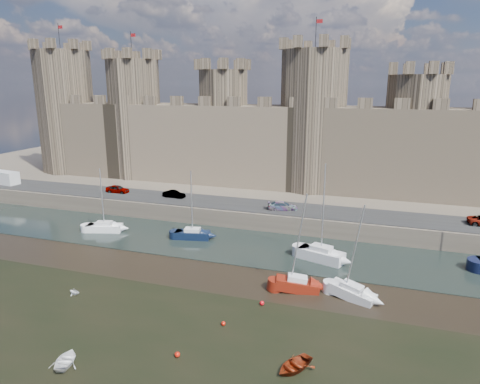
# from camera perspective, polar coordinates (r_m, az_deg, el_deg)

# --- Properties ---
(ground) EXTENTS (160.00, 160.00, 0.00)m
(ground) POSITION_cam_1_polar(r_m,az_deg,el_deg) (34.55, -8.37, -21.66)
(ground) COLOR black
(ground) RESTS_ON ground
(water_channel) EXTENTS (160.00, 12.00, 0.08)m
(water_channel) POSITION_cam_1_polar(r_m,az_deg,el_deg) (54.40, 2.98, -7.49)
(water_channel) COLOR black
(water_channel) RESTS_ON ground
(quay) EXTENTS (160.00, 60.00, 2.50)m
(quay) POSITION_cam_1_polar(r_m,az_deg,el_deg) (87.88, 9.18, 1.64)
(quay) COLOR #4C443A
(quay) RESTS_ON ground
(road) EXTENTS (160.00, 7.00, 0.10)m
(road) POSITION_cam_1_polar(r_m,az_deg,el_deg) (62.78, 5.41, -2.12)
(road) COLOR black
(road) RESTS_ON quay
(castle) EXTENTS (108.50, 11.00, 29.00)m
(castle) POSITION_cam_1_polar(r_m,az_deg,el_deg) (74.58, 7.52, 7.59)
(castle) COLOR #42382B
(castle) RESTS_ON quay
(car_0) EXTENTS (3.94, 1.61, 1.34)m
(car_0) POSITION_cam_1_polar(r_m,az_deg,el_deg) (73.83, -16.02, 0.38)
(car_0) COLOR gray
(car_0) RESTS_ON quay
(car_1) EXTENTS (3.71, 1.50, 1.20)m
(car_1) POSITION_cam_1_polar(r_m,az_deg,el_deg) (68.72, -8.80, -0.30)
(car_1) COLOR gray
(car_1) RESTS_ON quay
(car_2) EXTENTS (4.56, 2.77, 1.24)m
(car_2) POSITION_cam_1_polar(r_m,az_deg,el_deg) (61.71, 5.69, -1.86)
(car_2) COLOR gray
(car_2) RESTS_ON quay
(van) EXTENTS (5.61, 2.87, 2.34)m
(van) POSITION_cam_1_polar(r_m,az_deg,el_deg) (87.97, -28.85, 1.66)
(van) COLOR silver
(van) RESTS_ON quay
(sailboat_0) EXTENTS (5.13, 3.12, 8.98)m
(sailboat_0) POSITION_cam_1_polar(r_m,az_deg,el_deg) (62.89, -17.63, -4.46)
(sailboat_0) COLOR white
(sailboat_0) RESTS_ON ground
(sailboat_1) EXTENTS (4.85, 2.65, 9.20)m
(sailboat_1) POSITION_cam_1_polar(r_m,az_deg,el_deg) (57.59, -6.35, -5.55)
(sailboat_1) COLOR black
(sailboat_1) RESTS_ON ground
(sailboat_2) EXTENTS (5.71, 3.62, 11.51)m
(sailboat_2) POSITION_cam_1_polar(r_m,az_deg,el_deg) (51.29, 10.76, -8.10)
(sailboat_2) COLOR silver
(sailboat_2) RESTS_ON ground
(sailboat_4) EXTENTS (4.60, 2.60, 10.14)m
(sailboat_4) POSITION_cam_1_polar(r_m,az_deg,el_deg) (44.08, 7.63, -12.04)
(sailboat_4) COLOR maroon
(sailboat_4) RESTS_ON ground
(sailboat_5) EXTENTS (4.73, 3.08, 9.52)m
(sailboat_5) POSITION_cam_1_polar(r_m,az_deg,el_deg) (43.69, 14.71, -12.73)
(sailboat_5) COLOR silver
(sailboat_5) RESTS_ON ground
(dinghy_2) EXTENTS (2.83, 3.29, 0.57)m
(dinghy_2) POSITION_cam_1_polar(r_m,az_deg,el_deg) (36.37, -22.15, -20.09)
(dinghy_2) COLOR silver
(dinghy_2) RESTS_ON ground
(dinghy_3) EXTENTS (1.32, 1.18, 0.64)m
(dinghy_3) POSITION_cam_1_polar(r_m,az_deg,el_deg) (46.10, -21.21, -12.30)
(dinghy_3) COLOR white
(dinghy_3) RESTS_ON ground
(dinghy_4) EXTENTS (3.51, 3.79, 0.64)m
(dinghy_4) POSITION_cam_1_polar(r_m,az_deg,el_deg) (33.68, 7.23, -22.01)
(dinghy_4) COLOR maroon
(dinghy_4) RESTS_ON ground
(buoy_1) EXTENTS (0.38, 0.38, 0.38)m
(buoy_1) POSITION_cam_1_polar(r_m,az_deg,el_deg) (38.41, -2.23, -17.13)
(buoy_1) COLOR red
(buoy_1) RESTS_ON ground
(buoy_3) EXTENTS (0.43, 0.43, 0.43)m
(buoy_3) POSITION_cam_1_polar(r_m,az_deg,el_deg) (41.41, 2.94, -14.59)
(buoy_3) COLOR red
(buoy_3) RESTS_ON ground
(buoy_4) EXTENTS (0.43, 0.43, 0.43)m
(buoy_4) POSITION_cam_1_polar(r_m,az_deg,el_deg) (35.05, -8.35, -20.65)
(buoy_4) COLOR red
(buoy_4) RESTS_ON ground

